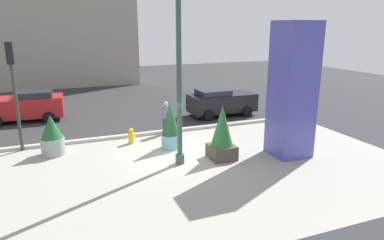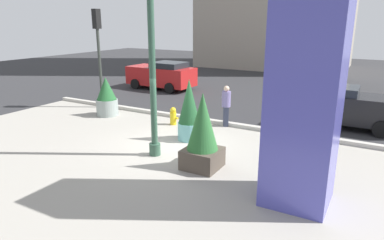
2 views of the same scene
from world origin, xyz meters
name	(u,v)px [view 2 (image 2 of 2)]	position (x,y,z in m)	size (l,w,h in m)	color
ground_plane	(221,118)	(0.00, 4.00, 0.00)	(60.00, 60.00, 0.00)	#2D2D30
plaza_pavement	(137,166)	(0.00, -2.00, 0.00)	(18.00, 10.00, 0.02)	#9E998E
curb_strip	(212,121)	(0.00, 3.12, 0.08)	(18.00, 0.24, 0.16)	#B7B2A8
lamp_post	(152,49)	(-0.03, -1.02, 3.37)	(0.44, 0.44, 6.90)	#335642
art_pillar_blue	(306,87)	(4.65, -1.74, 2.78)	(1.49, 1.49, 5.56)	#4C4CAD
potted_plant_mid_plaza	(107,98)	(-4.74, 1.91, 0.83)	(0.98, 0.98, 1.76)	gray
potted_plant_near_left	(189,111)	(0.19, 0.83, 1.08)	(0.83, 0.83, 2.23)	#6BB2B2
potted_plant_curbside	(202,134)	(1.77, -1.15, 1.07)	(1.04, 1.04, 2.26)	#4C4238
fire_hydrant	(173,116)	(-1.33, 2.14, 0.37)	(0.36, 0.26, 0.75)	gold
traffic_light_corner	(98,43)	(-6.03, 2.96, 3.17)	(0.28, 0.42, 4.72)	#333833
car_curb_east	(347,106)	(4.94, 5.39, 0.85)	(4.11, 1.99, 1.65)	black
car_intersection	(162,75)	(-6.18, 8.44, 0.89)	(4.38, 2.24, 1.72)	red
pedestrian_crossing	(226,104)	(0.66, 3.01, 0.94)	(0.49, 0.49, 1.69)	#33384C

